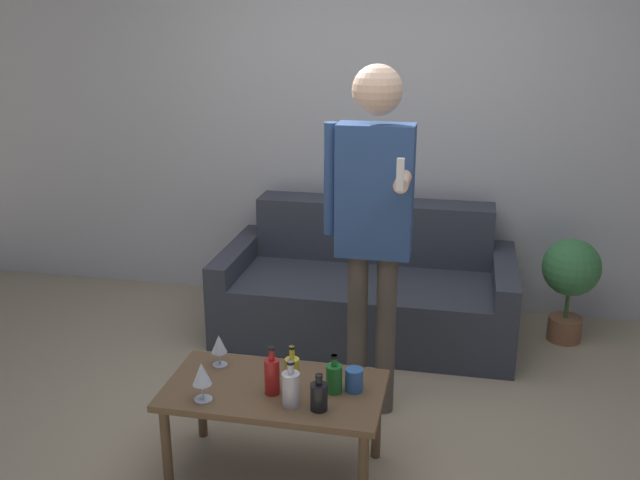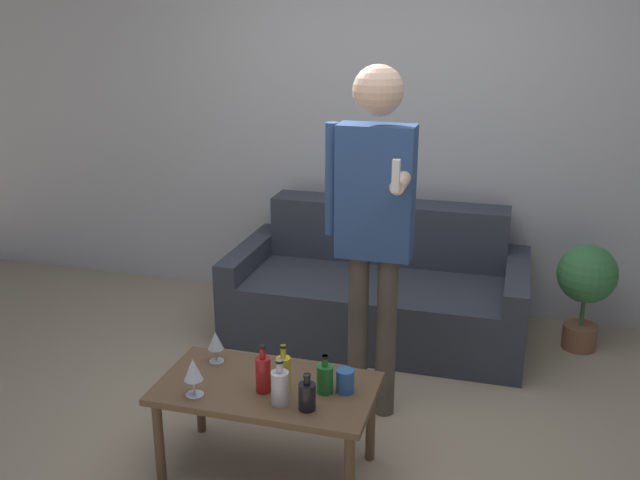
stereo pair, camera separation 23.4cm
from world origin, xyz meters
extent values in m
plane|color=tan|center=(0.00, 0.00, 0.00)|extent=(16.00, 16.00, 0.00)
cube|color=silver|center=(0.00, 1.94, 1.35)|extent=(8.00, 0.06, 2.70)
cube|color=#383D47|center=(0.01, 1.24, 0.20)|extent=(1.56, 0.67, 0.40)
cube|color=#383D47|center=(0.01, 1.70, 0.40)|extent=(1.56, 0.26, 0.80)
cube|color=#383D47|center=(-0.84, 1.37, 0.27)|extent=(0.14, 0.92, 0.54)
cube|color=#383D47|center=(0.86, 1.37, 0.27)|extent=(0.14, 0.92, 0.54)
cube|color=brown|center=(-0.17, -0.16, 0.42)|extent=(0.96, 0.52, 0.03)
cylinder|color=brown|center=(-0.60, -0.37, 0.20)|extent=(0.04, 0.04, 0.41)
cylinder|color=brown|center=(0.26, -0.37, 0.20)|extent=(0.04, 0.04, 0.41)
cylinder|color=brown|center=(-0.60, 0.05, 0.20)|extent=(0.04, 0.04, 0.41)
cylinder|color=brown|center=(0.26, 0.05, 0.20)|extent=(0.04, 0.04, 0.41)
cylinder|color=#23752D|center=(0.09, -0.15, 0.50)|extent=(0.07, 0.07, 0.13)
cylinder|color=#23752D|center=(0.09, -0.15, 0.59)|extent=(0.03, 0.03, 0.05)
cylinder|color=black|center=(0.09, -0.15, 0.61)|extent=(0.03, 0.03, 0.01)
cylinder|color=yellow|center=(-0.09, -0.18, 0.51)|extent=(0.06, 0.06, 0.15)
cylinder|color=yellow|center=(-0.09, -0.18, 0.62)|extent=(0.02, 0.02, 0.06)
cylinder|color=black|center=(-0.09, -0.18, 0.65)|extent=(0.03, 0.03, 0.01)
cylinder|color=silver|center=(-0.07, -0.29, 0.51)|extent=(0.08, 0.08, 0.15)
cylinder|color=silver|center=(-0.07, -0.29, 0.61)|extent=(0.03, 0.03, 0.06)
cylinder|color=black|center=(-0.07, -0.29, 0.63)|extent=(0.03, 0.03, 0.01)
cylinder|color=#B21E1E|center=(-0.17, -0.21, 0.52)|extent=(0.07, 0.07, 0.16)
cylinder|color=#B21E1E|center=(-0.17, -0.21, 0.63)|extent=(0.03, 0.03, 0.06)
cylinder|color=black|center=(-0.17, -0.21, 0.65)|extent=(0.03, 0.03, 0.01)
cylinder|color=black|center=(0.06, -0.30, 0.50)|extent=(0.07, 0.07, 0.12)
cylinder|color=black|center=(0.06, -0.30, 0.58)|extent=(0.03, 0.03, 0.05)
cylinder|color=black|center=(0.06, -0.30, 0.59)|extent=(0.03, 0.03, 0.01)
cylinder|color=silver|center=(-0.44, -0.32, 0.44)|extent=(0.08, 0.08, 0.01)
cylinder|color=silver|center=(-0.44, -0.32, 0.48)|extent=(0.01, 0.01, 0.07)
cone|color=silver|center=(-0.44, -0.32, 0.56)|extent=(0.08, 0.08, 0.10)
cylinder|color=silver|center=(-0.47, -0.02, 0.44)|extent=(0.07, 0.07, 0.01)
cylinder|color=silver|center=(-0.47, -0.02, 0.47)|extent=(0.01, 0.01, 0.06)
cone|color=silver|center=(-0.47, -0.02, 0.55)|extent=(0.07, 0.07, 0.09)
cylinder|color=#3366B2|center=(0.17, -0.12, 0.49)|extent=(0.08, 0.08, 0.10)
cylinder|color=brown|center=(0.10, 0.47, 0.43)|extent=(0.10, 0.10, 0.86)
cylinder|color=brown|center=(0.24, 0.47, 0.43)|extent=(0.10, 0.10, 0.86)
cube|color=#2D4C84|center=(0.17, 0.47, 1.18)|extent=(0.37, 0.16, 0.65)
sphere|color=beige|center=(0.17, 0.47, 1.66)|extent=(0.24, 0.24, 0.24)
cylinder|color=#2D4C84|center=(-0.05, 0.47, 1.23)|extent=(0.07, 0.07, 0.55)
cylinder|color=beige|center=(0.31, 0.33, 1.28)|extent=(0.07, 0.27, 0.07)
cube|color=white|center=(0.31, 0.16, 1.34)|extent=(0.03, 0.03, 0.14)
cylinder|color=#936042|center=(1.27, 1.52, 0.08)|extent=(0.21, 0.21, 0.15)
cylinder|color=#476B38|center=(1.27, 1.52, 0.26)|extent=(0.02, 0.02, 0.21)
sphere|color=#428E4C|center=(1.27, 1.52, 0.49)|extent=(0.36, 0.36, 0.36)
camera|label=1|loc=(0.58, -2.82, 2.03)|focal=40.00mm
camera|label=2|loc=(0.81, -2.77, 2.03)|focal=40.00mm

